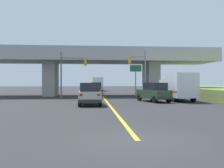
# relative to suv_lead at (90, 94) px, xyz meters

# --- Properties ---
(ground) EXTENTS (160.00, 160.00, 0.00)m
(ground) POSITION_rel_suv_lead_xyz_m (1.75, 15.36, -1.01)
(ground) COLOR #2B2B2D
(overpass_bridge) EXTENTS (34.10, 8.04, 7.05)m
(overpass_bridge) POSITION_rel_suv_lead_xyz_m (1.75, 15.36, 3.97)
(overpass_bridge) COLOR #A8A59E
(overpass_bridge) RESTS_ON ground
(lane_divider_stripe) EXTENTS (0.20, 26.11, 0.01)m
(lane_divider_stripe) POSITION_rel_suv_lead_xyz_m (1.75, -0.59, -1.01)
(lane_divider_stripe) COLOR yellow
(lane_divider_stripe) RESTS_ON ground
(suv_lead) EXTENTS (1.99, 4.29, 2.02)m
(suv_lead) POSITION_rel_suv_lead_xyz_m (0.00, 0.00, 0.00)
(suv_lead) COLOR #B7B29E
(suv_lead) RESTS_ON ground
(suv_crossing) EXTENTS (3.03, 4.71, 2.02)m
(suv_crossing) POSITION_rel_suv_lead_xyz_m (6.72, 3.17, -0.00)
(suv_crossing) COLOR #2D4C33
(suv_crossing) RESTS_ON ground
(box_truck) EXTENTS (2.33, 6.73, 3.03)m
(box_truck) POSITION_rel_suv_lead_xyz_m (9.75, 4.43, 0.59)
(box_truck) COLOR silver
(box_truck) RESTS_ON ground
(sedan_oncoming) EXTENTS (2.00, 4.29, 2.02)m
(sedan_oncoming) POSITION_rel_suv_lead_xyz_m (1.00, 21.10, 0.00)
(sedan_oncoming) COLOR silver
(sedan_oncoming) RESTS_ON ground
(traffic_signal_nearside) EXTENTS (2.28, 0.36, 6.12)m
(traffic_signal_nearside) POSITION_rel_suv_lead_xyz_m (6.42, 9.02, 2.79)
(traffic_signal_nearside) COLOR slate
(traffic_signal_nearside) RESTS_ON ground
(traffic_signal_farside) EXTENTS (3.25, 0.36, 5.80)m
(traffic_signal_farside) POSITION_rel_suv_lead_xyz_m (-2.55, 8.60, 2.67)
(traffic_signal_farside) COLOR #56595E
(traffic_signal_farside) RESTS_ON ground
(highway_sign) EXTENTS (1.69, 0.17, 4.65)m
(highway_sign) POSITION_rel_suv_lead_xyz_m (6.38, 11.90, 2.43)
(highway_sign) COLOR slate
(highway_sign) RESTS_ON ground
(semi_truck_distant) EXTENTS (2.33, 7.49, 3.10)m
(semi_truck_distant) POSITION_rel_suv_lead_xyz_m (1.64, 35.00, 0.63)
(semi_truck_distant) COLOR red
(semi_truck_distant) RESTS_ON ground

